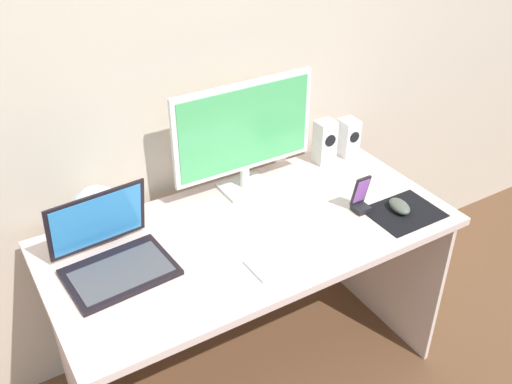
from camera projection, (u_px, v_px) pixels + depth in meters
name	position (u px, v px, depth m)	size (l,w,h in m)	color
ground_plane	(252.00, 371.00, 2.36)	(8.00, 8.00, 0.00)	brown
wall_back	(190.00, 45.00, 1.97)	(6.00, 0.04, 2.50)	beige
desk	(251.00, 264.00, 2.05)	(1.39, 0.68, 0.72)	beige
monitor	(244.00, 133.00, 2.06)	(0.56, 0.14, 0.43)	silver
speaker_right	(348.00, 137.00, 2.37)	(0.07, 0.08, 0.16)	white
speaker_near_monitor	(325.00, 142.00, 2.31)	(0.08, 0.07, 0.18)	white
laptop	(112.00, 255.00, 1.78)	(0.34, 0.30, 0.23)	black
fishbowl	(98.00, 212.00, 1.91)	(0.18, 0.18, 0.18)	silver
keyboard_external	(308.00, 249.00, 1.87)	(0.43, 0.12, 0.01)	white
mousepad	(404.00, 213.00, 2.05)	(0.25, 0.20, 0.00)	black
mouse	(400.00, 206.00, 2.05)	(0.06, 0.10, 0.04)	#4D5348
phone_in_dock	(361.00, 199.00, 2.04)	(0.06, 0.06, 0.14)	black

